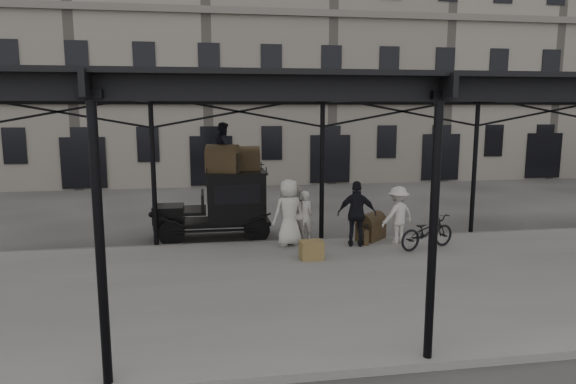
# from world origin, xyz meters

# --- Properties ---
(ground) EXTENTS (120.00, 120.00, 0.00)m
(ground) POSITION_xyz_m (0.00, 0.00, 0.00)
(ground) COLOR #383533
(ground) RESTS_ON ground
(platform) EXTENTS (28.00, 8.00, 0.15)m
(platform) POSITION_xyz_m (0.00, -2.00, 0.07)
(platform) COLOR slate
(platform) RESTS_ON ground
(canopy) EXTENTS (22.50, 9.00, 4.74)m
(canopy) POSITION_xyz_m (0.00, -1.72, 4.60)
(canopy) COLOR black
(canopy) RESTS_ON ground
(building_frontage) EXTENTS (64.00, 8.00, 14.00)m
(building_frontage) POSITION_xyz_m (0.00, 18.00, 7.00)
(building_frontage) COLOR slate
(building_frontage) RESTS_ON ground
(taxi) EXTENTS (3.65, 1.55, 2.18)m
(taxi) POSITION_xyz_m (-2.89, 3.03, 1.20)
(taxi) COLOR black
(taxi) RESTS_ON ground
(porter_left) EXTENTS (0.61, 0.44, 1.55)m
(porter_left) POSITION_xyz_m (-0.59, 1.80, 0.92)
(porter_left) COLOR beige
(porter_left) RESTS_ON platform
(porter_midleft) EXTENTS (0.85, 0.68, 1.71)m
(porter_midleft) POSITION_xyz_m (-0.89, 1.80, 1.00)
(porter_midleft) COLOR #BCB6AC
(porter_midleft) RESTS_ON platform
(porter_centre) EXTENTS (1.12, 0.91, 1.97)m
(porter_centre) POSITION_xyz_m (-1.13, 1.35, 1.14)
(porter_centre) COLOR beige
(porter_centre) RESTS_ON platform
(porter_official) EXTENTS (1.21, 0.74, 1.92)m
(porter_official) POSITION_xyz_m (0.81, 0.95, 1.11)
(porter_official) COLOR black
(porter_official) RESTS_ON platform
(porter_right) EXTENTS (1.27, 0.99, 1.72)m
(porter_right) POSITION_xyz_m (2.11, 1.08, 1.01)
(porter_right) COLOR beige
(porter_right) RESTS_ON platform
(bicycle) EXTENTS (2.01, 1.24, 1.00)m
(bicycle) POSITION_xyz_m (2.73, 0.36, 0.65)
(bicycle) COLOR black
(bicycle) RESTS_ON platform
(porter_roof) EXTENTS (0.62, 0.78, 1.54)m
(porter_roof) POSITION_xyz_m (-2.92, 2.94, 2.95)
(porter_roof) COLOR black
(porter_roof) RESTS_ON taxi
(steamer_trunk_roof_near) EXTENTS (1.11, 0.86, 0.72)m
(steamer_trunk_roof_near) POSITION_xyz_m (-2.97, 2.79, 2.54)
(steamer_trunk_roof_near) COLOR #41311E
(steamer_trunk_roof_near) RESTS_ON taxi
(steamer_trunk_roof_far) EXTENTS (0.88, 0.55, 0.64)m
(steamer_trunk_roof_far) POSITION_xyz_m (-2.22, 3.24, 2.50)
(steamer_trunk_roof_far) COLOR #41311E
(steamer_trunk_roof_far) RESTS_ON taxi
(steamer_trunk_platform) EXTENTS (1.08, 1.07, 0.69)m
(steamer_trunk_platform) POSITION_xyz_m (1.48, 1.63, 0.50)
(steamer_trunk_platform) COLOR #41311E
(steamer_trunk_platform) RESTS_ON platform
(wicker_hamper) EXTENTS (0.62, 0.47, 0.50)m
(wicker_hamper) POSITION_xyz_m (-0.76, -0.14, 0.40)
(wicker_hamper) COLOR olive
(wicker_hamper) RESTS_ON platform
(suitcase_upright) EXTENTS (0.17, 0.60, 0.45)m
(suitcase_upright) POSITION_xyz_m (1.12, 1.22, 0.38)
(suitcase_upright) COLOR #41311E
(suitcase_upright) RESTS_ON platform
(suitcase_flat) EXTENTS (0.60, 0.16, 0.40)m
(suitcase_flat) POSITION_xyz_m (1.40, 1.48, 0.35)
(suitcase_flat) COLOR #41311E
(suitcase_flat) RESTS_ON platform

